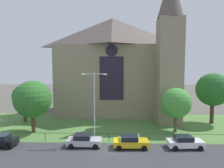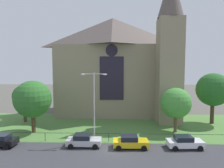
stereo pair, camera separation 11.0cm
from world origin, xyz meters
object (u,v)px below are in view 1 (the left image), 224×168
tree_left_near (33,99)px  parked_car_silver (84,140)px  streetlamp_near (94,99)px  tree_right_near (176,103)px  parked_car_black (0,141)px  parked_car_white (185,142)px  tree_right_far (213,90)px  church_building (116,65)px  parked_car_yellow (131,142)px  tree_left_far (24,97)px

tree_left_near → parked_car_silver: size_ratio=1.85×
tree_left_near → parked_car_silver: (8.46, -5.13, -4.26)m
streetlamp_near → tree_right_near: bearing=20.6°
tree_right_near → parked_car_black: 24.30m
parked_car_white → tree_right_far: bearing=50.2°
parked_car_black → streetlamp_near: bearing=-168.8°
parked_car_black → parked_car_white: (22.61, 0.17, 0.00)m
tree_right_near → church_building: bearing=126.1°
tree_right_far → streetlamp_near: 21.47m
church_building → parked_car_yellow: church_building is taller
tree_right_near → parked_car_silver: bearing=-155.4°
church_building → tree_right_far: 18.87m
tree_left_near → streetlamp_near: 10.29m
tree_left_near → streetlamp_near: (9.60, -3.64, 0.69)m
tree_left_near → streetlamp_near: streetlamp_near is taller
tree_right_near → parked_car_yellow: bearing=-139.1°
tree_right_near → streetlamp_near: (-11.69, -4.40, 1.30)m
church_building → parked_car_black: church_building is taller
tree_right_near → streetlamp_near: streetlamp_near is taller
tree_left_near → tree_left_far: 6.94m
parked_car_silver → parked_car_white: same height
parked_car_yellow → parked_car_white: same height
parked_car_black → parked_car_yellow: same height
tree_right_far → streetlamp_near: streetlamp_near is taller
church_building → tree_left_far: church_building is taller
tree_right_near → parked_car_black: (-23.20, -6.22, -3.66)m
parked_car_yellow → parked_car_white: (6.54, 0.13, 0.00)m
church_building → tree_left_near: 18.75m
streetlamp_near → tree_right_far: bearing=25.6°
parked_car_black → parked_car_yellow: size_ratio=1.01×
streetlamp_near → parked_car_white: size_ratio=2.12×
parked_car_black → parked_car_silver: same height
church_building → parked_car_silver: size_ratio=6.18×
tree_right_far → parked_car_yellow: size_ratio=2.06×
tree_left_near → church_building: bearing=47.1°
parked_car_silver → streetlamp_near: bearing=52.3°
tree_left_far → parked_car_silver: bearing=-41.0°
tree_right_near → streetlamp_near: 12.56m
tree_left_far → tree_right_far: tree_right_far is taller
parked_car_yellow → parked_car_black: bearing=178.9°
streetlamp_near → parked_car_yellow: streetlamp_near is taller
tree_right_far → parked_car_black: 33.20m
parked_car_yellow → parked_car_silver: bearing=175.8°
tree_left_far → parked_car_white: (24.68, -10.96, -3.81)m
parked_car_silver → parked_car_yellow: same height
streetlamp_near → parked_car_black: 12.66m
tree_right_far → parked_car_silver: 23.72m
parked_car_yellow → church_building: bearing=94.6°
streetlamp_near → parked_car_yellow: (4.57, -1.78, -4.95)m
tree_left_far → streetlamp_near: 16.50m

